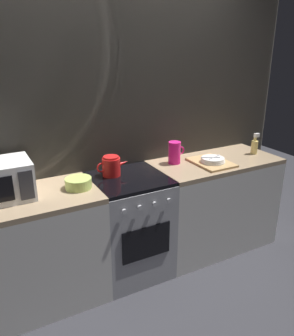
% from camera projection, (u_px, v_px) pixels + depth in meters
% --- Properties ---
extents(ground_plane, '(8.00, 8.00, 0.00)m').
position_uv_depth(ground_plane, '(131.00, 269.00, 3.12)').
color(ground_plane, '#2D2D33').
extents(back_wall, '(3.60, 0.05, 2.40)m').
position_uv_depth(back_wall, '(112.00, 133.00, 2.97)').
color(back_wall, '#A39989').
rests_on(back_wall, ground_plane).
extents(counter_left, '(1.20, 0.60, 0.90)m').
position_uv_depth(counter_left, '(21.00, 255.00, 2.56)').
color(counter_left, silver).
rests_on(counter_left, ground_plane).
extents(stove_unit, '(0.60, 0.63, 0.90)m').
position_uv_depth(stove_unit, '(130.00, 226.00, 2.96)').
color(stove_unit, '#9E9EA3').
rests_on(stove_unit, ground_plane).
extents(counter_right, '(1.20, 0.60, 0.90)m').
position_uv_depth(counter_right, '(213.00, 203.00, 3.36)').
color(counter_right, silver).
rests_on(counter_right, ground_plane).
extents(kettle, '(0.28, 0.15, 0.17)m').
position_uv_depth(kettle, '(111.00, 166.00, 2.82)').
color(kettle, red).
rests_on(kettle, stove_unit).
extents(mixing_bowl, '(0.20, 0.20, 0.08)m').
position_uv_depth(mixing_bowl, '(78.00, 183.00, 2.59)').
color(mixing_bowl, '#B7D166').
rests_on(mixing_bowl, counter_left).
extents(pitcher, '(0.16, 0.11, 0.20)m').
position_uv_depth(pitcher, '(175.00, 153.00, 3.09)').
color(pitcher, '#E5197A').
rests_on(pitcher, counter_right).
extents(dish_pile, '(0.30, 0.40, 0.07)m').
position_uv_depth(dish_pile, '(212.00, 161.00, 3.10)').
color(dish_pile, tan).
rests_on(dish_pile, counter_right).
extents(spray_bottle, '(0.08, 0.06, 0.20)m').
position_uv_depth(spray_bottle, '(255.00, 146.00, 3.36)').
color(spray_bottle, '#E5CC72').
rests_on(spray_bottle, counter_right).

